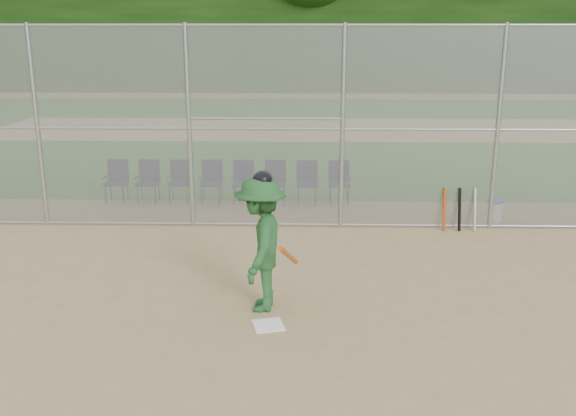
{
  "coord_description": "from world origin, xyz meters",
  "views": [
    {
      "loc": [
        0.25,
        -7.44,
        3.91
      ],
      "look_at": [
        0.0,
        2.5,
        1.1
      ],
      "focal_mm": 40.0,
      "sensor_mm": 36.0,
      "label": 1
    }
  ],
  "objects_px": {
    "home_plate": "(268,325)",
    "batter_at_plate": "(261,243)",
    "chair_0": "(116,182)",
    "water_cooler": "(494,210)"
  },
  "relations": [
    {
      "from": "home_plate",
      "to": "batter_at_plate",
      "type": "height_order",
      "value": "batter_at_plate"
    },
    {
      "from": "home_plate",
      "to": "batter_at_plate",
      "type": "bearing_deg",
      "value": 102.37
    },
    {
      "from": "batter_at_plate",
      "to": "chair_0",
      "type": "bearing_deg",
      "value": 122.96
    },
    {
      "from": "water_cooler",
      "to": "home_plate",
      "type": "bearing_deg",
      "value": -131.42
    },
    {
      "from": "chair_0",
      "to": "water_cooler",
      "type": "bearing_deg",
      "value": -8.87
    },
    {
      "from": "batter_at_plate",
      "to": "chair_0",
      "type": "distance_m",
      "value": 6.87
    },
    {
      "from": "batter_at_plate",
      "to": "chair_0",
      "type": "xyz_separation_m",
      "value": [
        -3.73,
        5.75,
        -0.5
      ]
    },
    {
      "from": "home_plate",
      "to": "water_cooler",
      "type": "xyz_separation_m",
      "value": [
        4.45,
        5.04,
        0.22
      ]
    },
    {
      "from": "water_cooler",
      "to": "chair_0",
      "type": "bearing_deg",
      "value": 171.13
    },
    {
      "from": "chair_0",
      "to": "batter_at_plate",
      "type": "bearing_deg",
      "value": -57.04
    }
  ]
}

